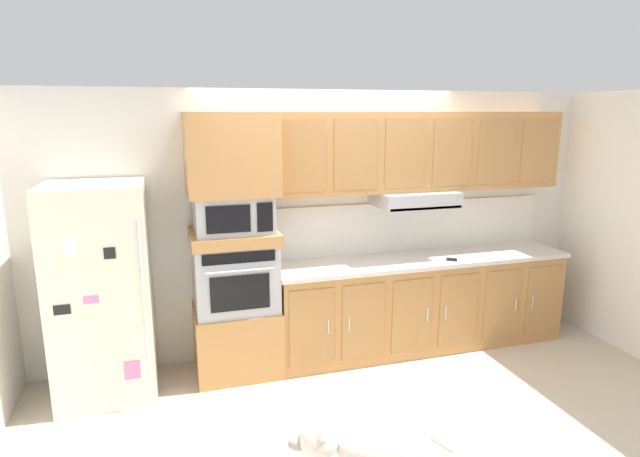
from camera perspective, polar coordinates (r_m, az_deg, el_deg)
The scene contains 14 objects.
ground_plane at distance 4.58m, azimuth 4.94°, elevation -17.65°, with size 9.60×9.60×0.00m, color beige.
back_kitchen_wall at distance 5.11m, azimuth 0.62°, elevation 0.72°, with size 6.20×0.12×2.50m, color silver.
refrigerator at distance 4.60m, azimuth -22.65°, elevation -6.41°, with size 0.76×0.73×1.76m.
oven_base_cabinet at distance 4.88m, azimuth -8.96°, elevation -11.80°, with size 0.74×0.62×0.60m, color #B77F47.
built_in_oven at distance 4.66m, azimuth -9.21°, elevation -5.07°, with size 0.70×0.62×0.60m.
appliance_mid_shelf at distance 4.57m, azimuth -9.37°, elevation -0.87°, with size 0.74×0.62×0.10m, color #B77F47.
microwave at distance 4.52m, azimuth -9.45°, elevation 1.71°, with size 0.64×0.54×0.32m.
appliance_upper_cabinet at distance 4.46m, azimuth -9.69°, elevation 8.03°, with size 0.74×0.62×0.68m, color #B77F47.
lower_cabinet_run at distance 5.34m, azimuth 10.89°, elevation -8.04°, with size 2.90×0.63×0.88m.
countertop_slab at distance 5.20m, azimuth 11.08°, elevation -3.28°, with size 2.94×0.64×0.04m, color beige.
backsplash_panel at distance 5.38m, azimuth 9.78°, elevation 0.28°, with size 2.94×0.02×0.50m, color silver.
upper_cabinet_with_hood at distance 5.13m, azimuth 10.87°, elevation 7.90°, with size 2.90×0.48×0.88m.
screwdriver at distance 5.13m, azimuth 14.14°, elevation -3.24°, with size 0.16×0.17×0.03m.
dog at distance 3.24m, azimuth 5.36°, elevation -22.92°, with size 0.94×0.40×0.64m.
Camera 1 is at (-1.49, -3.66, 2.30)m, focal length 29.44 mm.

